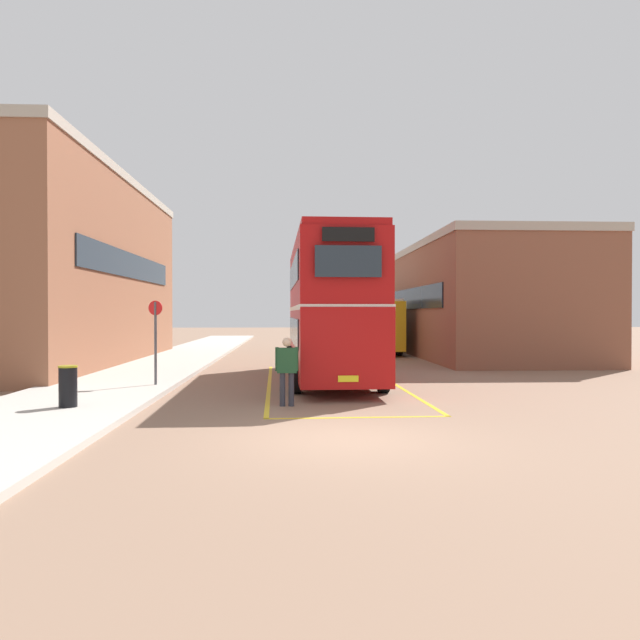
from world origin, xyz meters
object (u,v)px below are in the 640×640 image
at_px(double_decker_bus, 330,307).
at_px(bus_stop_sign, 156,334).
at_px(single_deck_bus, 367,324).
at_px(litter_bin, 68,386).
at_px(pedestrian_boarding, 287,366).

distance_m(double_decker_bus, bus_stop_sign, 5.84).
bearing_deg(single_deck_bus, double_decker_bus, -102.39).
bearing_deg(single_deck_bus, litter_bin, -114.95).
xyz_separation_m(pedestrian_boarding, bus_stop_sign, (-3.96, 3.45, 0.69)).
height_order(double_decker_bus, bus_stop_sign, double_decker_bus).
relative_size(single_deck_bus, pedestrian_boarding, 5.23).
bearing_deg(litter_bin, pedestrian_boarding, 8.57).
bearing_deg(double_decker_bus, pedestrian_boarding, -104.38).
relative_size(pedestrian_boarding, bus_stop_sign, 0.67).
height_order(double_decker_bus, pedestrian_boarding, double_decker_bus).
xyz_separation_m(double_decker_bus, bus_stop_sign, (-5.38, -2.10, -0.85)).
height_order(double_decker_bus, single_deck_bus, double_decker_bus).
relative_size(double_decker_bus, litter_bin, 11.09).
bearing_deg(bus_stop_sign, pedestrian_boarding, -41.04).
bearing_deg(pedestrian_boarding, double_decker_bus, 75.62).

